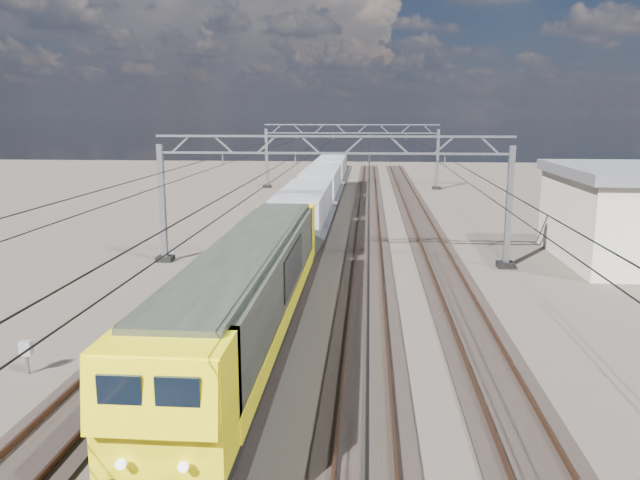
# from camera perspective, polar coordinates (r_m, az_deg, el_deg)

# --- Properties ---
(ground) EXTENTS (160.00, 160.00, 0.00)m
(ground) POSITION_cam_1_polar(r_m,az_deg,el_deg) (30.91, 0.64, -3.98)
(ground) COLOR #2A2420
(ground) RESTS_ON ground
(track_outer_west) EXTENTS (2.60, 140.00, 0.30)m
(track_outer_west) POSITION_cam_1_polar(r_m,az_deg,el_deg) (31.84, -10.21, -3.56)
(track_outer_west) COLOR black
(track_outer_west) RESTS_ON ground
(track_loco) EXTENTS (2.60, 140.00, 0.30)m
(track_loco) POSITION_cam_1_polar(r_m,az_deg,el_deg) (31.08, -3.05, -3.77)
(track_loco) COLOR black
(track_loco) RESTS_ON ground
(track_inner_east) EXTENTS (2.60, 140.00, 0.30)m
(track_inner_east) POSITION_cam_1_polar(r_m,az_deg,el_deg) (30.83, 4.36, -3.91)
(track_inner_east) COLOR black
(track_inner_east) RESTS_ON ground
(track_outer_east) EXTENTS (2.60, 140.00, 0.30)m
(track_outer_east) POSITION_cam_1_polar(r_m,az_deg,el_deg) (31.09, 11.77, -4.00)
(track_outer_east) COLOR black
(track_outer_east) RESTS_ON ground
(catenary_gantry_mid) EXTENTS (19.90, 0.90, 7.11)m
(catenary_gantry_mid) POSITION_cam_1_polar(r_m,az_deg,el_deg) (34.06, 1.11, 4.17)
(catenary_gantry_mid) COLOR gray
(catenary_gantry_mid) RESTS_ON ground
(catenary_gantry_far) EXTENTS (19.90, 0.90, 7.11)m
(catenary_gantry_far) POSITION_cam_1_polar(r_m,az_deg,el_deg) (69.89, 2.87, 7.91)
(catenary_gantry_far) COLOR gray
(catenary_gantry_far) RESTS_ON ground
(overhead_wires) EXTENTS (12.03, 140.00, 0.53)m
(overhead_wires) POSITION_cam_1_polar(r_m,az_deg,el_deg) (37.86, 1.48, 7.71)
(overhead_wires) COLOR black
(overhead_wires) RESTS_ON ground
(locomotive) EXTENTS (2.76, 21.10, 3.62)m
(locomotive) POSITION_cam_1_polar(r_m,az_deg,el_deg) (21.75, -6.26, -4.36)
(locomotive) COLOR black
(locomotive) RESTS_ON ground
(hopper_wagon_lead) EXTENTS (3.38, 13.00, 3.25)m
(hopper_wagon_lead) POSITION_cam_1_polar(r_m,az_deg,el_deg) (38.91, -1.45, 2.60)
(hopper_wagon_lead) COLOR black
(hopper_wagon_lead) RESTS_ON ground
(hopper_wagon_mid) EXTENTS (3.38, 13.00, 3.25)m
(hopper_wagon_mid) POSITION_cam_1_polar(r_m,az_deg,el_deg) (52.93, 0.14, 4.96)
(hopper_wagon_mid) COLOR black
(hopper_wagon_mid) RESTS_ON ground
(hopper_wagon_third) EXTENTS (3.38, 13.00, 3.25)m
(hopper_wagon_third) POSITION_cam_1_polar(r_m,az_deg,el_deg) (67.03, 1.06, 6.33)
(hopper_wagon_third) COLOR black
(hopper_wagon_third) RESTS_ON ground
(trackside_cabinet) EXTENTS (0.39, 0.31, 1.11)m
(trackside_cabinet) POSITION_cam_1_polar(r_m,az_deg,el_deg) (22.33, -25.29, -9.03)
(trackside_cabinet) COLOR gray
(trackside_cabinet) RESTS_ON ground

